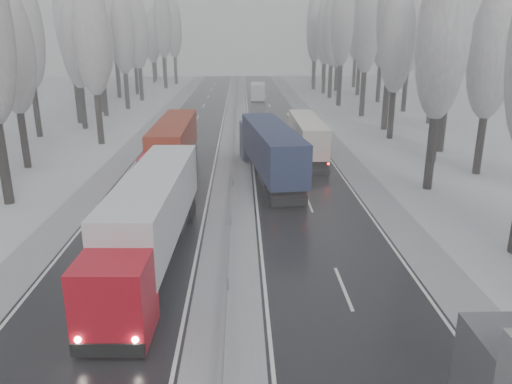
{
  "coord_description": "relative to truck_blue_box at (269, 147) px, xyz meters",
  "views": [
    {
      "loc": [
        0.68,
        -8.03,
        11.01
      ],
      "look_at": [
        1.52,
        19.62,
        2.2
      ],
      "focal_mm": 35.0,
      "sensor_mm": 36.0,
      "label": 1
    }
  ],
  "objects": [
    {
      "name": "carriageway_right",
      "position": [
        2.4,
        -0.07,
        -2.51
      ],
      "size": [
        7.5,
        200.0,
        0.03
      ],
      "primitive_type": "cube",
      "color": "black",
      "rests_on": "ground"
    },
    {
      "name": "carriageway_left",
      "position": [
        -8.1,
        -0.07,
        -2.51
      ],
      "size": [
        7.5,
        200.0,
        0.03
      ],
      "primitive_type": "cube",
      "color": "black",
      "rests_on": "ground"
    },
    {
      "name": "median_slush",
      "position": [
        -2.85,
        -0.07,
        -2.51
      ],
      "size": [
        3.0,
        200.0,
        0.04
      ],
      "primitive_type": "cube",
      "color": "#A2A6AA",
      "rests_on": "ground"
    },
    {
      "name": "shoulder_right",
      "position": [
        7.35,
        -0.07,
        -2.51
      ],
      "size": [
        2.4,
        200.0,
        0.04
      ],
      "primitive_type": "cube",
      "color": "#A2A6AA",
      "rests_on": "ground"
    },
    {
      "name": "shoulder_left",
      "position": [
        -13.05,
        -0.07,
        -2.51
      ],
      "size": [
        2.4,
        200.0,
        0.04
      ],
      "primitive_type": "cube",
      "color": "#A2A6AA",
      "rests_on": "ground"
    },
    {
      "name": "median_guardrail",
      "position": [
        -2.85,
        -0.08,
        -1.93
      ],
      "size": [
        0.12,
        200.0,
        0.76
      ],
      "color": "slate",
      "rests_on": "ground"
    },
    {
      "name": "tree_18",
      "position": [
        11.66,
        -3.03,
        8.17
      ],
      "size": [
        3.6,
        3.6,
        16.58
      ],
      "color": "black",
      "rests_on": "ground"
    },
    {
      "name": "tree_19",
      "position": [
        17.17,
        0.97,
        6.89
      ],
      "size": [
        3.6,
        3.6,
        14.57
      ],
      "color": "black",
      "rests_on": "ground"
    },
    {
      "name": "tree_20",
      "position": [
        15.05,
        5.1,
        7.62
      ],
      "size": [
        3.6,
        3.6,
        15.71
      ],
      "color": "black",
      "rests_on": "ground"
    },
    {
      "name": "tree_21",
      "position": [
        17.28,
        9.1,
        9.47
      ],
      "size": [
        3.6,
        3.6,
        18.62
      ],
      "color": "black",
      "rests_on": "ground"
    },
    {
      "name": "tree_22",
      "position": [
        14.17,
        15.54,
        7.71
      ],
      "size": [
        3.6,
        3.6,
        15.86
      ],
      "color": "black",
      "rests_on": "ground"
    },
    {
      "name": "tree_23",
      "position": [
        20.46,
        19.54,
        6.24
      ],
      "size": [
        3.6,
        3.6,
        13.55
      ],
      "color": "black",
      "rests_on": "ground"
    },
    {
      "name": "tree_24",
      "position": [
        15.05,
        20.96,
        10.66
      ],
      "size": [
        3.6,
        3.6,
        20.49
      ],
      "color": "black",
      "rests_on": "ground"
    },
    {
      "name": "tree_25",
      "position": [
        21.97,
        24.96,
        9.99
      ],
      "size": [
        3.6,
        3.6,
        19.44
      ],
      "color": "black",
      "rests_on": "ground"
    },
    {
      "name": "tree_26",
      "position": [
        14.72,
        31.21,
        9.58
      ],
      "size": [
        3.6,
        3.6,
        18.78
      ],
      "color": "black",
      "rests_on": "ground"
    },
    {
      "name": "tree_27",
      "position": [
        21.87,
        35.21,
        8.83
      ],
      "size": [
        3.6,
        3.6,
        17.62
      ],
      "color": "black",
      "rests_on": "ground"
    },
    {
      "name": "tree_28",
      "position": [
        13.49,
        41.89,
        10.11
      ],
      "size": [
        3.6,
        3.6,
        19.62
      ],
      "color": "black",
      "rests_on": "ground"
    },
    {
      "name": "tree_29",
      "position": [
        20.86,
        45.89,
        9.14
      ],
      "size": [
        3.6,
        3.6,
        18.11
      ],
      "color": "black",
      "rests_on": "ground"
    },
    {
      "name": "tree_30",
      "position": [
        13.72,
        51.64,
        8.99
      ],
      "size": [
        3.6,
        3.6,
        17.86
      ],
      "color": "black",
      "rests_on": "ground"
    },
    {
      "name": "tree_31",
      "position": [
        19.63,
        55.64,
        9.45
      ],
      "size": [
        3.6,
        3.6,
        18.58
      ],
      "color": "black",
      "rests_on": "ground"
    },
    {
      "name": "tree_32",
      "position": [
        13.78,
        59.15,
        8.65
      ],
      "size": [
        3.6,
        3.6,
        17.33
      ],
      "color": "black",
      "rests_on": "ground"
    },
    {
      "name": "tree_33",
      "position": [
        16.92,
        63.15,
        6.73
      ],
      "size": [
        3.6,
        3.6,
        14.33
      ],
      "color": "black",
      "rests_on": "ground"
    },
    {
      "name": "tree_34",
      "position": [
        12.88,
        66.25,
        8.84
      ],
      "size": [
        3.6,
        3.6,
        17.63
      ],
      "color": "black",
      "rests_on": "ground"
    },
    {
      "name": "tree_35",
      "position": [
        22.1,
        70.25,
        9.24
      ],
      "size": [
        3.6,
        3.6,
        18.25
      ],
      "color": "black",
      "rests_on": "ground"
    },
    {
      "name": "tree_36",
      "position": [
        14.19,
        76.1,
        10.49
      ],
      "size": [
        3.6,
        3.6,
        20.23
      ],
      "color": "black",
      "rests_on": "ground"
    },
    {
      "name": "tree_37",
      "position": [
        21.17,
        80.1,
        8.04
      ],
      "size": [
        3.6,
        3.6,
        16.37
      ],
      "color": "black",
      "rests_on": "ground"
    },
    {
      "name": "tree_38",
      "position": [
        15.88,
        86.66,
        9.06
      ],
      "size": [
        3.6,
        3.6,
        17.97
      ],
      "color": "black",
      "rests_on": "ground"
    },
    {
      "name": "tree_39",
      "position": [
        18.7,
        90.66,
        7.92
      ],
      "size": [
        3.6,
        3.6,
        16.19
      ],
      "color": "black",
      "rests_on": "ground"
    },
    {
      "name": "tree_60",
      "position": [
        -20.6,
        4.13,
        7.06
      ],
      "size": [
        3.6,
        3.6,
        14.84
      ],
      "color": "black",
      "rests_on": "ground"
    },
    {
      "name": "tree_62",
      "position": [
        -16.79,
        13.66,
        7.83
      ],
      "size": [
        3.6,
        3.6,
        16.04
      ],
      "color": "black",
      "rests_on": "ground"
    },
    {
      "name": "tree_63",
      "position": [
        -24.7,
        17.66,
        8.37
      ],
      "size": [
        3.6,
        3.6,
        16.88
      ],
      "color": "black",
      "rests_on": "ground"
    },
    {
      "name": "tree_64",
      "position": [
        -21.11,
        22.65,
        7.43
      ],
      "size": [
        3.6,
        3.6,
        15.42
      ],
      "color": "black",
      "rests_on": "ground"
    },
    {
      "name": "tree_65",
      "position": [
        -22.9,
        26.65,
        10.02
      ],
      "size": [
        3.6,
        3.6,
        19.48
      ],
      "color": "black",
      "rests_on": "ground"
    },
    {
      "name": "tree_66",
      "position": [
        -21.0,
        32.28,
        7.31
      ],
      "size": [
        3.6,
        3.6,
        15.23
      ],
      "color": "black",
      "rests_on": "ground"
    },
    {
      "name": "tree_67",
      "position": [
        -22.39,
        36.28,
        8.5
      ],
      "size": [
        3.6,
        3.6,
        17.09
      ],
      "color": "black",
      "rests_on": "ground"
    },
    {
      "name": "tree_68",
      "position": [
        -19.43,
        39.05,
        8.22
      ],
      "size": [
        3.6,
        3.6,
        16.65
      ],
      "color": "black",
      "rests_on": "ground"
    },
    {
      "name": "tree_69",
      "position": [
        -24.27,
        43.05,
        9.93
      ],
      "size": [
        3.6,
        3.6,
        19.35
      ],
      "color": "black",
      "rests_on": "ground"
    },
    {
      "name": "tree_70",
      "position": [
        -19.17,
        49.13,
        8.5
      ],
      "size": [
        3.6,
        3.6,
        17.09
      ],
      "color": "black",
      "rests_on": "ground"
    },
    {
      "name": "tree_71",
      "position": [
        -23.93,
        53.13,
        10.1
      ],
      "size": [
        3.6,
        3.6,
        19.61
      ],
      "color": "black",
      "rests_on": "ground"
    },
    {
      "name": "tree_72",
      "position": [
        -21.78,
        58.47,
        7.23
      ],
      "size": [
        3.6,
        3.6,
        15.11
      ],
      "color": "black",
      "rests_on": "ground"
    },
    {
      "name": "tree_73",
      "position": [
        -24.66,
        62.47,
        8.58
      ],
      "size": [
        3.6,
        3.6,
        17.22
      ],
      "color": "black",
      "rests_on": "ground"
    },
    {
      "name": "tree_74",
      "position": [
        -17.92,
        69.26,
        10.15
      ],
      "size": [
        3.6,
        3.6,
        19.68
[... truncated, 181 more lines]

